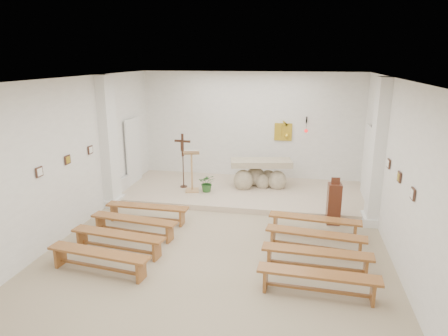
% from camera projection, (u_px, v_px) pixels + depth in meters
% --- Properties ---
extents(ground, '(7.00, 10.00, 0.00)m').
position_uv_depth(ground, '(219.00, 248.00, 8.49)').
color(ground, tan).
rests_on(ground, ground).
extents(wall_left, '(0.02, 10.00, 3.50)m').
position_uv_depth(wall_left, '(61.00, 161.00, 8.66)').
color(wall_left, white).
rests_on(wall_left, ground).
extents(wall_right, '(0.02, 10.00, 3.50)m').
position_uv_depth(wall_right, '(403.00, 178.00, 7.38)').
color(wall_right, white).
rests_on(wall_right, ground).
extents(wall_back, '(7.00, 0.02, 3.50)m').
position_uv_depth(wall_back, '(250.00, 128.00, 12.74)').
color(wall_back, white).
rests_on(wall_back, ground).
extents(ceiling, '(7.00, 10.00, 0.02)m').
position_uv_depth(ceiling, '(218.00, 80.00, 7.55)').
color(ceiling, silver).
rests_on(ceiling, wall_back).
extents(sanctuary_platform, '(6.98, 3.00, 0.15)m').
position_uv_depth(sanctuary_platform, '(243.00, 192.00, 11.78)').
color(sanctuary_platform, '#BBA890').
rests_on(sanctuary_platform, ground).
extents(pilaster_left, '(0.26, 0.55, 3.50)m').
position_uv_depth(pilaster_left, '(109.00, 142.00, 10.53)').
color(pilaster_left, white).
rests_on(pilaster_left, ground).
extents(pilaster_right, '(0.26, 0.55, 3.50)m').
position_uv_depth(pilaster_right, '(377.00, 154.00, 9.29)').
color(pilaster_right, white).
rests_on(pilaster_right, ground).
extents(gold_wall_relief, '(0.55, 0.04, 0.55)m').
position_uv_depth(gold_wall_relief, '(283.00, 132.00, 12.55)').
color(gold_wall_relief, gold).
rests_on(gold_wall_relief, wall_back).
extents(sanctuary_lamp, '(0.11, 0.36, 0.44)m').
position_uv_depth(sanctuary_lamp, '(306.00, 129.00, 12.14)').
color(sanctuary_lamp, black).
rests_on(sanctuary_lamp, wall_back).
extents(station_frame_left_front, '(0.03, 0.20, 0.20)m').
position_uv_depth(station_frame_left_front, '(39.00, 172.00, 7.91)').
color(station_frame_left_front, '#42271D').
rests_on(station_frame_left_front, wall_left).
extents(station_frame_left_mid, '(0.03, 0.20, 0.20)m').
position_uv_depth(station_frame_left_mid, '(68.00, 160.00, 8.85)').
color(station_frame_left_mid, '#42271D').
rests_on(station_frame_left_mid, wall_left).
extents(station_frame_left_rear, '(0.03, 0.20, 0.20)m').
position_uv_depth(station_frame_left_rear, '(90.00, 150.00, 9.80)').
color(station_frame_left_rear, '#42271D').
rests_on(station_frame_left_rear, wall_left).
extents(station_frame_right_front, '(0.03, 0.20, 0.20)m').
position_uv_depth(station_frame_right_front, '(413.00, 194.00, 6.63)').
color(station_frame_right_front, '#42271D').
rests_on(station_frame_right_front, wall_right).
extents(station_frame_right_mid, '(0.03, 0.20, 0.20)m').
position_uv_depth(station_frame_right_mid, '(399.00, 177.00, 7.58)').
color(station_frame_right_mid, '#42271D').
rests_on(station_frame_right_mid, wall_right).
extents(station_frame_right_rear, '(0.03, 0.20, 0.20)m').
position_uv_depth(station_frame_right_rear, '(389.00, 164.00, 8.53)').
color(station_frame_right_rear, '#42271D').
rests_on(station_frame_right_rear, wall_right).
extents(radiator_left, '(0.10, 0.85, 0.52)m').
position_uv_depth(radiator_left, '(122.00, 187.00, 11.60)').
color(radiator_left, silver).
rests_on(radiator_left, ground).
extents(radiator_right, '(0.10, 0.85, 0.52)m').
position_uv_depth(radiator_right, '(369.00, 203.00, 10.34)').
color(radiator_right, silver).
rests_on(radiator_right, ground).
extents(altar, '(1.88, 1.02, 0.92)m').
position_uv_depth(altar, '(260.00, 176.00, 11.91)').
color(altar, '#BCAE8F').
rests_on(altar, sanctuary_platform).
extents(lectern, '(0.53, 0.48, 1.27)m').
position_uv_depth(lectern, '(192.00, 170.00, 11.46)').
color(lectern, tan).
rests_on(lectern, sanctuary_platform).
extents(crucifix_stand, '(0.49, 0.21, 1.62)m').
position_uv_depth(crucifix_stand, '(183.00, 157.00, 11.76)').
color(crucifix_stand, '#3E2113').
rests_on(crucifix_stand, sanctuary_platform).
extents(potted_plant, '(0.53, 0.47, 0.53)m').
position_uv_depth(potted_plant, '(207.00, 183.00, 11.53)').
color(potted_plant, '#285B24').
rests_on(potted_plant, sanctuary_platform).
extents(donation_pedestal, '(0.33, 0.33, 1.17)m').
position_uv_depth(donation_pedestal, '(334.00, 203.00, 9.61)').
color(donation_pedestal, '#4F2716').
rests_on(donation_pedestal, ground).
extents(bench_left_front, '(2.05, 0.36, 0.43)m').
position_uv_depth(bench_left_front, '(147.00, 210.00, 9.74)').
color(bench_left_front, '#985D2C').
rests_on(bench_left_front, ground).
extents(bench_right_front, '(2.07, 0.53, 0.43)m').
position_uv_depth(bench_right_front, '(314.00, 222.00, 9.00)').
color(bench_right_front, '#985D2C').
rests_on(bench_right_front, ground).
extents(bench_left_second, '(2.07, 0.58, 0.43)m').
position_uv_depth(bench_left_second, '(134.00, 223.00, 8.97)').
color(bench_left_second, '#985D2C').
rests_on(bench_left_second, ground).
extents(bench_right_second, '(2.07, 0.57, 0.43)m').
position_uv_depth(bench_right_second, '(315.00, 237.00, 8.24)').
color(bench_right_second, '#985D2C').
rests_on(bench_right_second, ground).
extents(bench_left_third, '(2.07, 0.58, 0.43)m').
position_uv_depth(bench_left_third, '(118.00, 238.00, 8.20)').
color(bench_left_third, '#985D2C').
rests_on(bench_left_third, ground).
extents(bench_right_third, '(2.06, 0.41, 0.43)m').
position_uv_depth(bench_right_third, '(317.00, 256.00, 7.47)').
color(bench_right_third, '#985D2C').
rests_on(bench_right_third, ground).
extents(bench_left_fourth, '(2.07, 0.58, 0.43)m').
position_uv_depth(bench_left_fourth, '(99.00, 257.00, 7.43)').
color(bench_left_fourth, '#985D2C').
rests_on(bench_left_fourth, ground).
extents(bench_right_fourth, '(2.06, 0.42, 0.43)m').
position_uv_depth(bench_right_fourth, '(318.00, 279.00, 6.70)').
color(bench_right_fourth, '#985D2C').
rests_on(bench_right_fourth, ground).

